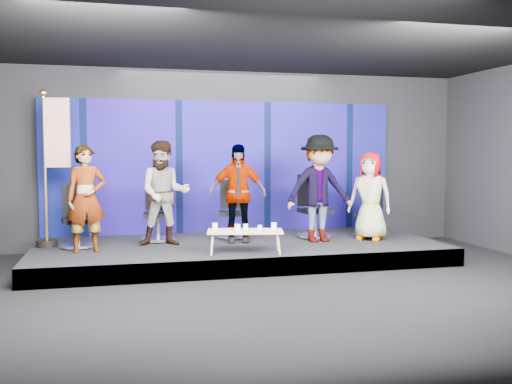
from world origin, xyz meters
TOP-DOWN VIEW (x-y plane):
  - ground at (0.00, 0.00)m, footprint 10.00×10.00m
  - room_walls at (0.00, 0.00)m, footprint 10.02×8.02m
  - riser at (0.00, 2.50)m, footprint 7.00×3.00m
  - backdrop at (0.00, 3.95)m, footprint 7.00×0.08m
  - chair_a at (-2.74, 2.67)m, footprint 0.68×0.68m
  - panelist_a at (-2.57, 2.20)m, footprint 0.68×0.50m
  - chair_b at (-1.38, 3.05)m, footprint 0.67×0.67m
  - panelist_b at (-1.30, 2.55)m, footprint 0.92×0.74m
  - chair_c at (-0.00, 3.10)m, footprint 0.69×0.69m
  - panelist_c at (-0.01, 2.59)m, footprint 1.07×0.58m
  - chair_d at (1.49, 2.78)m, footprint 0.71×0.71m
  - panelist_d at (1.41, 2.27)m, footprint 1.28×0.80m
  - chair_e at (2.58, 2.70)m, footprint 0.79×0.79m
  - panelist_e at (2.38, 2.24)m, footprint 0.92×0.90m
  - coffee_table at (-0.12, 1.49)m, footprint 1.26×0.73m
  - mug_a at (-0.58, 1.67)m, footprint 0.09×0.09m
  - mug_b at (-0.26, 1.43)m, footprint 0.09×0.09m
  - mug_c at (-0.10, 1.54)m, footprint 0.08×0.08m
  - mug_d at (0.09, 1.38)m, footprint 0.07×0.07m
  - mug_e at (0.35, 1.50)m, footprint 0.09×0.09m
  - flag_stand at (-3.12, 2.83)m, footprint 0.60×0.35m

SIDE VIEW (x-z plane):
  - ground at x=0.00m, z-range 0.00..0.00m
  - riser at x=0.00m, z-range 0.00..0.30m
  - chair_e at x=2.58m, z-range 0.13..1.12m
  - coffee_table at x=-0.12m, z-range 0.45..0.82m
  - chair_a at x=-2.74m, z-range 0.12..1.18m
  - chair_c at x=0.00m, z-range 0.12..1.19m
  - chair_b at x=-1.38m, z-range 0.11..1.22m
  - chair_d at x=1.49m, z-range 0.10..1.27m
  - mug_d at x=0.09m, z-range 0.66..0.75m
  - mug_c at x=-0.10m, z-range 0.66..0.75m
  - mug_a at x=-0.58m, z-range 0.66..0.77m
  - mug_e at x=0.35m, z-range 0.66..0.77m
  - mug_b at x=-0.26m, z-range 0.66..0.77m
  - panelist_e at x=2.38m, z-range 0.30..1.90m
  - panelist_a at x=-2.57m, z-range 0.30..2.01m
  - panelist_c at x=-0.01m, z-range 0.30..2.04m
  - panelist_b at x=-1.30m, z-range 0.30..2.09m
  - panelist_d at x=1.41m, z-range 0.30..2.20m
  - backdrop at x=0.00m, z-range 0.30..2.90m
  - flag_stand at x=-3.12m, z-range 0.38..3.02m
  - room_walls at x=0.00m, z-range 0.67..4.18m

